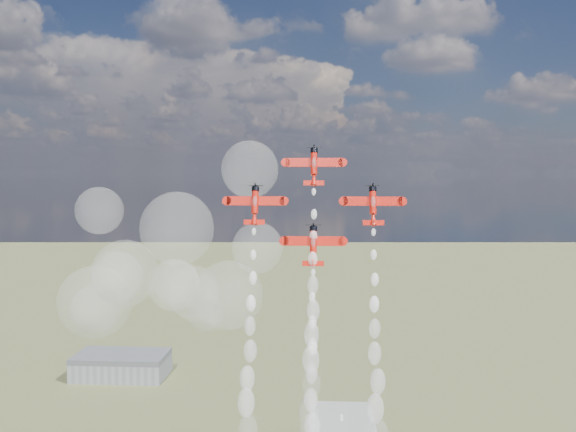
# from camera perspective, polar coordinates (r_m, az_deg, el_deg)

# --- Properties ---
(hangar) EXTENTS (50.00, 28.00, 13.00)m
(hangar) POSITION_cam_1_polar(r_m,az_deg,el_deg) (358.33, -15.31, -13.30)
(hangar) COLOR gray
(hangar) RESTS_ON ground
(plane_lead) EXTENTS (13.60, 5.91, 9.36)m
(plane_lead) POSITION_cam_1_polar(r_m,az_deg,el_deg) (145.34, 2.44, 4.74)
(plane_lead) COLOR red
(plane_lead) RESTS_ON ground
(plane_left) EXTENTS (13.60, 5.91, 9.36)m
(plane_left) POSITION_cam_1_polar(r_m,az_deg,el_deg) (143.18, -3.11, 1.11)
(plane_left) COLOR red
(plane_left) RESTS_ON ground
(plane_right) EXTENTS (13.60, 5.91, 9.36)m
(plane_right) POSITION_cam_1_polar(r_m,az_deg,el_deg) (142.68, 7.96, 1.07)
(plane_right) COLOR red
(plane_right) RESTS_ON ground
(plane_slot) EXTENTS (13.60, 5.91, 9.36)m
(plane_slot) POSITION_cam_1_polar(r_m,az_deg,el_deg) (139.79, 2.38, -2.69)
(plane_slot) COLOR red
(plane_slot) RESTS_ON ground
(smoke_trail_lead) EXTENTS (5.82, 22.67, 60.02)m
(smoke_trail_lead) POSITION_cam_1_polar(r_m,az_deg,el_deg) (136.30, 2.19, -17.04)
(smoke_trail_lead) COLOR white
(smoke_trail_lead) RESTS_ON plane_lead
(drifted_smoke_cloud) EXTENTS (65.92, 42.94, 57.71)m
(drifted_smoke_cloud) POSITION_cam_1_polar(r_m,az_deg,el_deg) (179.07, -11.32, -5.03)
(drifted_smoke_cloud) COLOR white
(drifted_smoke_cloud) RESTS_ON ground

